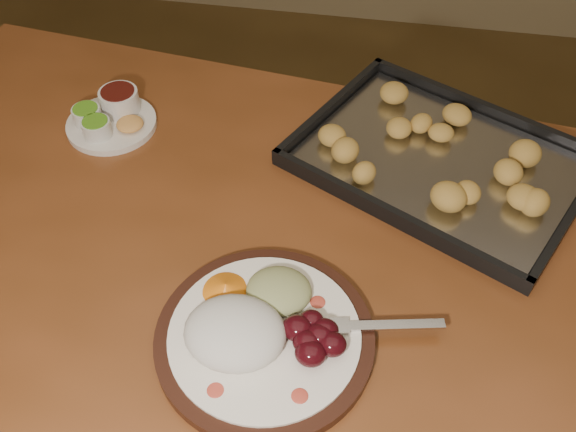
# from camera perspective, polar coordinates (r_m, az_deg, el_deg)

# --- Properties ---
(dining_table) EXTENTS (1.60, 1.08, 0.75)m
(dining_table) POSITION_cam_1_polar(r_m,az_deg,el_deg) (1.08, -2.73, -6.21)
(dining_table) COLOR brown
(dining_table) RESTS_ON ground
(dinner_plate) EXTENTS (0.39, 0.30, 0.07)m
(dinner_plate) POSITION_cam_1_polar(r_m,az_deg,el_deg) (0.89, -2.45, -10.18)
(dinner_plate) COLOR black
(dinner_plate) RESTS_ON dining_table
(condiment_saucer) EXTENTS (0.17, 0.17, 0.06)m
(condiment_saucer) POSITION_cam_1_polar(r_m,az_deg,el_deg) (1.24, -15.50, 8.53)
(condiment_saucer) COLOR silver
(condiment_saucer) RESTS_ON dining_table
(baking_tray) EXTENTS (0.58, 0.53, 0.05)m
(baking_tray) POSITION_cam_1_polar(r_m,az_deg,el_deg) (1.15, 13.44, 5.05)
(baking_tray) COLOR black
(baking_tray) RESTS_ON dining_table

